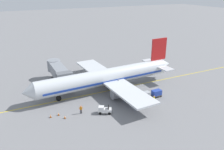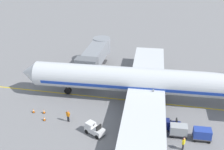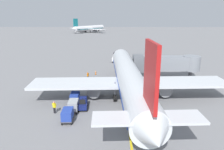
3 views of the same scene
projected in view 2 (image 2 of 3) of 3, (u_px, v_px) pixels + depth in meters
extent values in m
plane|color=slate|center=(146.00, 102.00, 41.99)|extent=(400.00, 400.00, 0.00)
cube|color=gold|center=(146.00, 102.00, 41.99)|extent=(0.24, 80.00, 0.01)
cylinder|color=silver|center=(140.00, 80.00, 41.26)|extent=(5.23, 32.14, 3.70)
cube|color=#193899|center=(140.00, 83.00, 41.46)|extent=(5.14, 29.59, 0.44)
cone|color=silver|center=(29.00, 73.00, 43.59)|extent=(3.74, 2.57, 3.63)
cube|color=black|center=(40.00, 69.00, 43.06)|extent=(2.82, 1.23, 0.60)
cube|color=silver|center=(147.00, 84.00, 41.40)|extent=(30.21, 6.63, 0.36)
cylinder|color=gray|center=(139.00, 112.00, 37.18)|extent=(2.15, 3.29, 2.00)
cylinder|color=gray|center=(143.00, 75.00, 46.95)|extent=(2.15, 3.29, 2.00)
cylinder|color=black|center=(68.00, 91.00, 43.98)|extent=(0.50, 1.12, 1.10)
cylinder|color=gray|center=(67.00, 82.00, 43.30)|extent=(0.24, 0.24, 2.00)
cylinder|color=black|center=(152.00, 105.00, 40.15)|extent=(0.50, 1.12, 1.10)
cylinder|color=gray|center=(153.00, 96.00, 39.46)|extent=(0.24, 0.24, 2.00)
cylinder|color=black|center=(153.00, 90.00, 44.23)|extent=(0.50, 1.12, 1.10)
cylinder|color=gray|center=(154.00, 81.00, 43.55)|extent=(0.24, 0.24, 2.00)
cube|color=gray|center=(94.00, 56.00, 49.14)|extent=(11.27, 2.80, 2.60)
cube|color=slate|center=(87.00, 67.00, 44.89)|extent=(2.00, 3.50, 2.99)
cylinder|color=gray|center=(102.00, 45.00, 54.10)|extent=(3.36, 3.36, 2.86)
cylinder|color=#4C4C51|center=(102.00, 57.00, 55.15)|extent=(0.70, 0.70, 2.19)
cube|color=#38383A|center=(102.00, 61.00, 55.60)|extent=(1.80, 1.80, 0.16)
cube|color=silver|center=(95.00, 130.00, 34.89)|extent=(2.23, 2.77, 0.70)
cube|color=silver|center=(91.00, 124.00, 35.03)|extent=(1.39, 1.40, 0.44)
cube|color=black|center=(99.00, 128.00, 34.21)|extent=(0.82, 0.53, 0.64)
cylinder|color=black|center=(94.00, 125.00, 34.68)|extent=(0.19, 0.27, 0.54)
cylinder|color=black|center=(87.00, 131.00, 35.17)|extent=(0.44, 0.59, 0.56)
cylinder|color=black|center=(93.00, 127.00, 35.92)|extent=(0.44, 0.59, 0.56)
cylinder|color=black|center=(97.00, 137.00, 34.17)|extent=(0.44, 0.59, 0.56)
cylinder|color=black|center=(103.00, 133.00, 34.93)|extent=(0.44, 0.59, 0.56)
cube|color=navy|center=(171.00, 125.00, 35.71)|extent=(1.37, 2.57, 0.70)
cube|color=navy|center=(165.00, 121.00, 35.54)|extent=(1.09, 1.12, 0.44)
cube|color=black|center=(177.00, 122.00, 35.33)|extent=(0.85, 0.22, 0.64)
cylinder|color=black|center=(170.00, 121.00, 35.43)|extent=(0.10, 0.27, 0.54)
cylinder|color=black|center=(164.00, 130.00, 35.48)|extent=(0.24, 0.57, 0.56)
cylinder|color=black|center=(163.00, 125.00, 36.44)|extent=(0.24, 0.57, 0.56)
cylinder|color=black|center=(178.00, 131.00, 35.27)|extent=(0.24, 0.57, 0.56)
cylinder|color=black|center=(177.00, 126.00, 36.24)|extent=(0.24, 0.57, 0.56)
cube|color=#4C4C51|center=(155.00, 132.00, 34.87)|extent=(1.39, 2.25, 0.12)
cube|color=#233D9E|center=(155.00, 128.00, 34.60)|extent=(1.32, 2.14, 1.10)
cylinder|color=#4C4C51|center=(143.00, 131.00, 35.09)|extent=(0.10, 0.70, 0.07)
cylinder|color=black|center=(148.00, 135.00, 34.61)|extent=(0.13, 0.36, 0.36)
cylinder|color=black|center=(149.00, 130.00, 35.59)|extent=(0.13, 0.36, 0.36)
cylinder|color=black|center=(162.00, 137.00, 34.37)|extent=(0.13, 0.36, 0.36)
cylinder|color=black|center=(162.00, 131.00, 35.35)|extent=(0.13, 0.36, 0.36)
cube|color=#4C4C51|center=(178.00, 133.00, 34.62)|extent=(1.39, 2.25, 0.12)
cube|color=#999EA3|center=(179.00, 129.00, 34.35)|extent=(1.32, 2.14, 1.10)
cylinder|color=#4C4C51|center=(166.00, 132.00, 34.84)|extent=(0.10, 0.70, 0.07)
cylinder|color=black|center=(171.00, 137.00, 34.36)|extent=(0.13, 0.36, 0.36)
cylinder|color=black|center=(171.00, 131.00, 35.34)|extent=(0.13, 0.36, 0.36)
cylinder|color=black|center=(185.00, 138.00, 34.12)|extent=(0.13, 0.36, 0.36)
cylinder|color=black|center=(184.00, 133.00, 35.10)|extent=(0.13, 0.36, 0.36)
cube|color=#4C4C51|center=(202.00, 137.00, 33.95)|extent=(1.39, 2.25, 0.12)
cube|color=#233D9E|center=(202.00, 133.00, 33.68)|extent=(1.32, 2.14, 1.10)
cylinder|color=#4C4C51|center=(189.00, 136.00, 34.16)|extent=(0.10, 0.70, 0.07)
cylinder|color=black|center=(195.00, 141.00, 33.68)|extent=(0.13, 0.36, 0.36)
cylinder|color=black|center=(194.00, 135.00, 34.66)|extent=(0.13, 0.36, 0.36)
cylinder|color=black|center=(209.00, 142.00, 33.44)|extent=(0.13, 0.36, 0.36)
cylinder|color=black|center=(208.00, 137.00, 34.42)|extent=(0.13, 0.36, 0.36)
cylinder|color=#232328|center=(183.00, 146.00, 32.46)|extent=(0.15, 0.15, 0.85)
cylinder|color=#232328|center=(183.00, 147.00, 32.31)|extent=(0.15, 0.15, 0.85)
cube|color=yellow|center=(184.00, 142.00, 32.07)|extent=(0.45, 0.38, 0.60)
cylinder|color=yellow|center=(185.00, 141.00, 32.27)|extent=(0.24, 0.17, 0.57)
cylinder|color=yellow|center=(183.00, 143.00, 31.91)|extent=(0.24, 0.17, 0.57)
sphere|color=tan|center=(184.00, 139.00, 31.88)|extent=(0.22, 0.22, 0.22)
cube|color=red|center=(184.00, 139.00, 31.87)|extent=(0.27, 0.18, 0.10)
cylinder|color=#232328|center=(68.00, 119.00, 37.43)|extent=(0.15, 0.15, 0.85)
cylinder|color=#232328|center=(69.00, 119.00, 37.34)|extent=(0.15, 0.15, 0.85)
cube|color=orange|center=(68.00, 114.00, 37.06)|extent=(0.35, 0.44, 0.60)
cylinder|color=orange|center=(66.00, 114.00, 37.20)|extent=(0.16, 0.24, 0.57)
cylinder|color=orange|center=(69.00, 115.00, 36.97)|extent=(0.16, 0.24, 0.57)
sphere|color=tan|center=(68.00, 111.00, 36.87)|extent=(0.22, 0.22, 0.22)
cube|color=red|center=(68.00, 111.00, 36.86)|extent=(0.16, 0.28, 0.10)
cube|color=black|center=(44.00, 113.00, 39.34)|extent=(0.36, 0.36, 0.04)
cone|color=orange|center=(44.00, 111.00, 39.21)|extent=(0.30, 0.30, 0.55)
cylinder|color=white|center=(44.00, 111.00, 39.20)|extent=(0.21, 0.21, 0.06)
cube|color=black|center=(34.00, 112.00, 39.49)|extent=(0.36, 0.36, 0.04)
cone|color=orange|center=(33.00, 111.00, 39.36)|extent=(0.30, 0.30, 0.55)
cylinder|color=white|center=(33.00, 110.00, 39.35)|extent=(0.21, 0.21, 0.06)
cube|color=black|center=(44.00, 120.00, 37.77)|extent=(0.36, 0.36, 0.04)
cone|color=orange|center=(44.00, 118.00, 37.64)|extent=(0.30, 0.30, 0.55)
cylinder|color=white|center=(44.00, 118.00, 37.63)|extent=(0.21, 0.21, 0.06)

